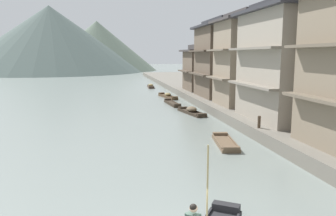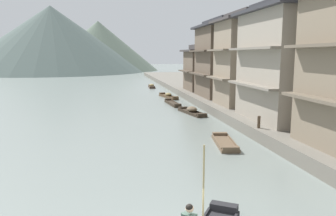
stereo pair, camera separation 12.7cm
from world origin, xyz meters
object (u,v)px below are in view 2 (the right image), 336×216
at_px(boat_moored_nearest, 173,103).
at_px(mooring_post_dock_mid, 259,122).
at_px(house_waterfront_second, 290,61).
at_px(house_waterfront_tall, 249,60).
at_px(boat_moored_second, 168,96).
at_px(boat_moored_third, 225,143).
at_px(boat_midriver_drifting, 152,86).
at_px(house_waterfront_far, 203,68).
at_px(house_waterfront_narrow, 223,59).
at_px(boat_moored_far, 192,111).

distance_m(boat_moored_nearest, mooring_post_dock_mid, 16.83).
relative_size(house_waterfront_second, house_waterfront_tall, 1.00).
height_order(boat_moored_nearest, boat_moored_second, boat_moored_second).
distance_m(boat_moored_third, boat_midriver_drifting, 37.46).
xyz_separation_m(house_waterfront_tall, mooring_post_dock_mid, (-3.49, -10.08, -3.91)).
xyz_separation_m(house_waterfront_second, house_waterfront_far, (-0.52, 21.37, -1.28)).
relative_size(boat_moored_nearest, house_waterfront_tall, 0.56).
bearing_deg(house_waterfront_tall, mooring_post_dock_mid, -109.09).
bearing_deg(house_waterfront_far, house_waterfront_second, -88.61).
distance_m(house_waterfront_narrow, mooring_post_dock_mid, 17.61).
distance_m(house_waterfront_second, mooring_post_dock_mid, 5.77).
relative_size(boat_moored_far, boat_midriver_drifting, 1.27).
height_order(house_waterfront_second, mooring_post_dock_mid, house_waterfront_second).
height_order(boat_moored_second, boat_moored_third, boat_moored_second).
distance_m(boat_moored_second, house_waterfront_second, 21.53).
bearing_deg(boat_moored_nearest, house_waterfront_narrow, 2.82).
xyz_separation_m(boat_moored_second, mooring_post_dock_mid, (2.09, -22.79, 0.99)).
height_order(boat_moored_second, boat_midriver_drifting, boat_midriver_drifting).
distance_m(boat_moored_far, house_waterfront_far, 14.73).
bearing_deg(boat_moored_third, boat_moored_nearest, 90.29).
bearing_deg(boat_moored_second, boat_moored_far, -89.34).
bearing_deg(boat_midriver_drifting, boat_moored_third, -89.96).
height_order(boat_moored_far, boat_midriver_drifting, boat_moored_far).
relative_size(house_waterfront_second, house_waterfront_far, 1.36).
bearing_deg(house_waterfront_tall, house_waterfront_second, -90.64).
bearing_deg(house_waterfront_narrow, mooring_post_dock_mid, -100.72).
relative_size(boat_moored_nearest, boat_midriver_drifting, 1.33).
xyz_separation_m(boat_midriver_drifting, house_waterfront_second, (6.01, -34.12, 4.85)).
bearing_deg(house_waterfront_narrow, boat_moored_second, 131.76).
relative_size(boat_moored_second, boat_moored_third, 1.28).
distance_m(boat_moored_third, boat_moored_far, 11.27).
bearing_deg(boat_moored_second, boat_midriver_drifting, 92.14).
relative_size(boat_moored_far, house_waterfront_second, 0.53).
relative_size(boat_moored_far, house_waterfront_tall, 0.53).
xyz_separation_m(boat_midriver_drifting, mooring_post_dock_mid, (2.60, -36.67, 0.95)).
xyz_separation_m(boat_moored_nearest, mooring_post_dock_mid, (2.67, -16.58, 1.07)).
bearing_deg(house_waterfront_tall, house_waterfront_far, 92.49).
xyz_separation_m(boat_moored_far, house_waterfront_narrow, (5.14, 6.40, 4.86)).
bearing_deg(house_waterfront_narrow, boat_moored_nearest, -177.18).
height_order(house_waterfront_narrow, house_waterfront_far, house_waterfront_narrow).
bearing_deg(boat_moored_nearest, boat_moored_second, 84.65).
height_order(boat_midriver_drifting, house_waterfront_second, house_waterfront_second).
xyz_separation_m(boat_moored_far, house_waterfront_second, (5.35, -7.92, 4.86)).
bearing_deg(boat_moored_third, house_waterfront_narrow, 71.89).
bearing_deg(mooring_post_dock_mid, boat_moored_second, 95.23).
bearing_deg(boat_moored_far, boat_moored_second, 90.66).
bearing_deg(mooring_post_dock_mid, house_waterfront_narrow, 79.28).
xyz_separation_m(boat_moored_second, house_waterfront_narrow, (5.28, -5.91, 4.89)).
relative_size(boat_moored_nearest, mooring_post_dock_mid, 6.04).
height_order(house_waterfront_tall, house_waterfront_far, house_waterfront_tall).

